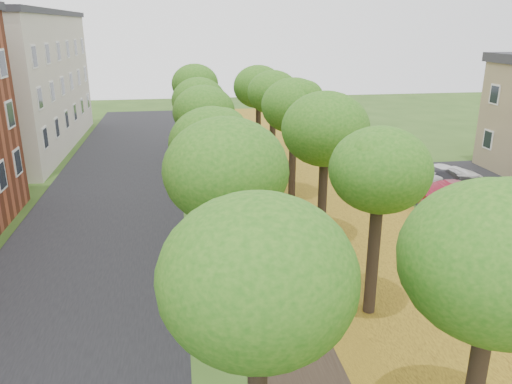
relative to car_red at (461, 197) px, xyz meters
name	(u,v)px	position (x,y,z in m)	size (l,w,h in m)	color
street_asphalt	(101,228)	(-18.50, 0.28, -0.73)	(8.00, 70.00, 0.01)	black
footpath	(254,219)	(-11.00, 0.28, -0.73)	(3.20, 70.00, 0.01)	black
leaf_verge	(349,214)	(-6.00, 0.28, -0.72)	(7.50, 70.00, 0.01)	#AA861F
parking_lot	(489,199)	(2.50, 1.28, -0.73)	(9.00, 16.00, 0.01)	black
tree_row_west	(208,126)	(-13.20, 0.28, 4.09)	(3.55, 33.55, 6.38)	black
tree_row_east	(307,123)	(-8.40, 0.28, 4.09)	(3.55, 33.55, 6.38)	black
car_red	(461,197)	(0.00, 0.00, 0.00)	(1.54, 4.43, 1.46)	maroon
car_grey	(440,179)	(0.66, 3.45, -0.08)	(1.83, 4.50, 1.31)	#2F2F34
car_white	(445,176)	(1.23, 3.92, -0.06)	(2.23, 4.83, 1.34)	white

